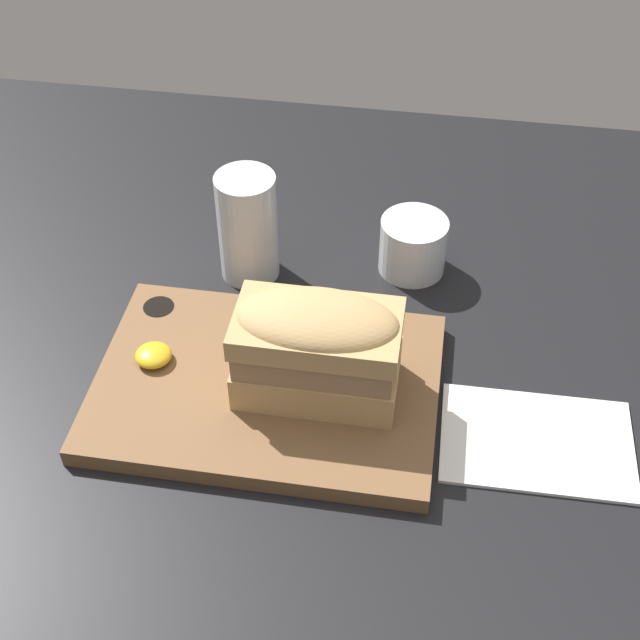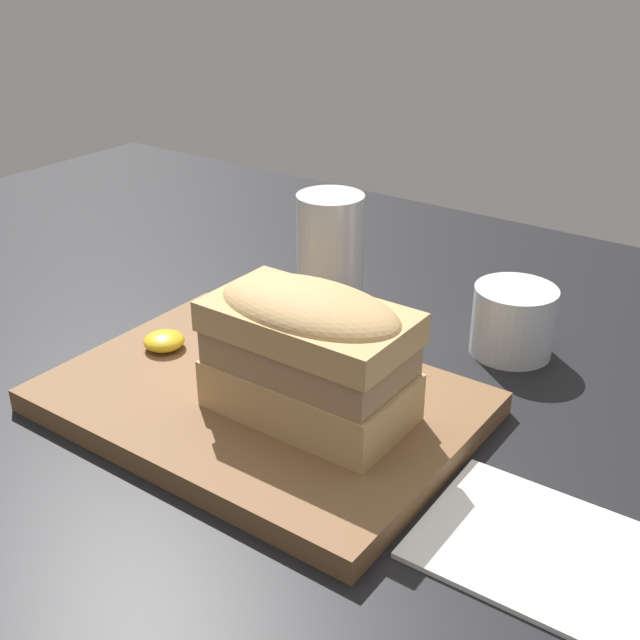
# 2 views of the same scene
# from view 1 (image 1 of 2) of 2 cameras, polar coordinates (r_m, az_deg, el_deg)

# --- Properties ---
(dining_table) EXTENTS (1.57, 1.22, 0.02)m
(dining_table) POSITION_cam_1_polar(r_m,az_deg,el_deg) (0.87, -2.37, -7.64)
(dining_table) COLOR black
(dining_table) RESTS_ON ground
(serving_board) EXTENTS (0.34, 0.24, 0.02)m
(serving_board) POSITION_cam_1_polar(r_m,az_deg,el_deg) (0.89, -3.46, -4.22)
(serving_board) COLOR brown
(serving_board) RESTS_ON dining_table
(sandwich) EXTENTS (0.16, 0.09, 0.11)m
(sandwich) POSITION_cam_1_polar(r_m,az_deg,el_deg) (0.83, -0.17, -1.62)
(sandwich) COLOR tan
(sandwich) RESTS_ON serving_board
(mustard_dollop) EXTENTS (0.04, 0.04, 0.01)m
(mustard_dollop) POSITION_cam_1_polar(r_m,az_deg,el_deg) (0.91, -10.62, -2.23)
(mustard_dollop) COLOR gold
(mustard_dollop) RESTS_ON serving_board
(water_glass) EXTENTS (0.07, 0.07, 0.13)m
(water_glass) POSITION_cam_1_polar(r_m,az_deg,el_deg) (0.99, -4.62, 5.58)
(water_glass) COLOR silver
(water_glass) RESTS_ON dining_table
(wine_glass) EXTENTS (0.08, 0.08, 0.07)m
(wine_glass) POSITION_cam_1_polar(r_m,az_deg,el_deg) (1.02, 5.96, 4.67)
(wine_glass) COLOR silver
(wine_glass) RESTS_ON dining_table
(napkin) EXTENTS (0.18, 0.12, 0.00)m
(napkin) POSITION_cam_1_polar(r_m,az_deg,el_deg) (0.87, 13.70, -7.56)
(napkin) COLOR white
(napkin) RESTS_ON dining_table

